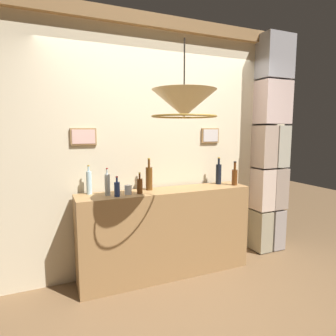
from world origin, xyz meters
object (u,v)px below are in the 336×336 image
object	(u,v)px
liquor_bottle_whiskey	(107,184)
glass_tumbler_rocks	(128,190)
pendant_lamp	(184,104)
liquor_bottle_vodka	(117,189)
liquor_bottle_bourbon	(219,174)
liquor_bottle_rye	(89,182)
liquor_bottle_gin	(235,176)
liquor_bottle_port	(140,186)
liquor_bottle_vermouth	(149,178)

from	to	relation	value
liquor_bottle_whiskey	glass_tumbler_rocks	bearing A→B (deg)	-8.30
liquor_bottle_whiskey	pendant_lamp	bearing A→B (deg)	-54.06
liquor_bottle_vodka	liquor_bottle_bourbon	bearing A→B (deg)	7.65
glass_tumbler_rocks	pendant_lamp	world-z (taller)	pendant_lamp
liquor_bottle_rye	liquor_bottle_gin	distance (m)	1.67
liquor_bottle_port	liquor_bottle_bourbon	world-z (taller)	liquor_bottle_bourbon
liquor_bottle_whiskey	liquor_bottle_port	bearing A→B (deg)	-8.75
liquor_bottle_vodka	liquor_bottle_gin	distance (m)	1.42
liquor_bottle_rye	liquor_bottle_gin	world-z (taller)	liquor_bottle_rye
liquor_bottle_whiskey	liquor_bottle_gin	xyz separation A→B (m)	(1.50, -0.05, -0.01)
liquor_bottle_vodka	liquor_bottle_vermouth	size ratio (longest dim) A/B	0.58
liquor_bottle_port	liquor_bottle_vermouth	world-z (taller)	liquor_bottle_vermouth
liquor_bottle_whiskey	glass_tumbler_rocks	size ratio (longest dim) A/B	2.93
liquor_bottle_vodka	liquor_bottle_gin	bearing A→B (deg)	1.51
liquor_bottle_port	liquor_bottle_gin	bearing A→B (deg)	-0.07
liquor_bottle_port	liquor_bottle_whiskey	xyz separation A→B (m)	(-0.32, 0.05, 0.03)
liquor_bottle_whiskey	liquor_bottle_gin	bearing A→B (deg)	-1.95
liquor_bottle_port	liquor_bottle_vodka	size ratio (longest dim) A/B	1.09
liquor_bottle_vodka	glass_tumbler_rocks	xyz separation A→B (m)	(0.13, 0.06, -0.03)
liquor_bottle_vodka	pendant_lamp	bearing A→B (deg)	-54.82
liquor_bottle_gin	liquor_bottle_bourbon	xyz separation A→B (m)	(-0.14, 0.14, 0.02)
pendant_lamp	liquor_bottle_whiskey	bearing A→B (deg)	125.94
liquor_bottle_port	liquor_bottle_rye	bearing A→B (deg)	159.60
liquor_bottle_rye	liquor_bottle_gin	xyz separation A→B (m)	(1.66, -0.18, -0.02)
liquor_bottle_whiskey	liquor_bottle_bourbon	xyz separation A→B (m)	(1.36, 0.08, 0.02)
glass_tumbler_rocks	liquor_bottle_rye	bearing A→B (deg)	156.33
glass_tumbler_rocks	pendant_lamp	bearing A→B (deg)	-65.66
liquor_bottle_port	liquor_bottle_vodka	world-z (taller)	liquor_bottle_port
liquor_bottle_whiskey	pendant_lamp	size ratio (longest dim) A/B	0.45
liquor_bottle_bourbon	glass_tumbler_rocks	distance (m)	1.17
liquor_bottle_vodka	glass_tumbler_rocks	bearing A→B (deg)	24.79
liquor_bottle_vermouth	glass_tumbler_rocks	bearing A→B (deg)	-156.42
liquor_bottle_bourbon	liquor_bottle_vodka	bearing A→B (deg)	-172.35
liquor_bottle_port	liquor_bottle_whiskey	world-z (taller)	liquor_bottle_whiskey
liquor_bottle_vodka	liquor_bottle_bourbon	world-z (taller)	liquor_bottle_bourbon
liquor_bottle_rye	pendant_lamp	distance (m)	1.29
liquor_bottle_vodka	liquor_bottle_vermouth	world-z (taller)	liquor_bottle_vermouth
liquor_bottle_vodka	pendant_lamp	xyz separation A→B (m)	(0.43, -0.61, 0.78)
liquor_bottle_whiskey	liquor_bottle_gin	distance (m)	1.50
liquor_bottle_port	liquor_bottle_gin	distance (m)	1.18
liquor_bottle_vodka	liquor_bottle_vermouth	distance (m)	0.44
liquor_bottle_port	pendant_lamp	size ratio (longest dim) A/B	0.36
glass_tumbler_rocks	liquor_bottle_gin	bearing A→B (deg)	-0.94
liquor_bottle_bourbon	pendant_lamp	distance (m)	1.37
liquor_bottle_gin	liquor_bottle_port	bearing A→B (deg)	179.93
liquor_bottle_bourbon	pendant_lamp	size ratio (longest dim) A/B	0.53
liquor_bottle_port	liquor_bottle_bourbon	distance (m)	1.05
liquor_bottle_vermouth	glass_tumbler_rocks	xyz separation A→B (m)	(-0.27, -0.12, -0.09)
liquor_bottle_vermouth	pendant_lamp	xyz separation A→B (m)	(0.03, -0.79, 0.73)
liquor_bottle_rye	pendant_lamp	bearing A→B (deg)	-51.15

